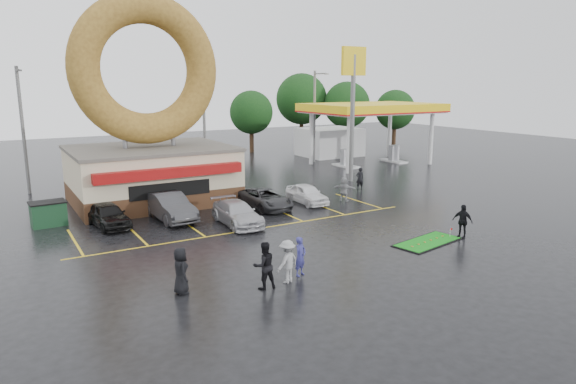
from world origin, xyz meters
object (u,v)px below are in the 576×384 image
streetlight_left (23,127)px  car_dgrey (170,207)px  shell_sign (353,89)px  car_grey (265,199)px  streetlight_mid (204,119)px  gas_station (353,124)px  car_white (307,194)px  car_black (108,215)px  car_silver (237,213)px  donut_shop (149,135)px  person_cameraman (462,221)px  person_blue (300,256)px  dumpster (48,214)px  streetlight_right (315,114)px  putting_green (428,242)px

streetlight_left → car_dgrey: streetlight_left is taller
shell_sign → streetlight_left: 24.46m
shell_sign → streetlight_left: bearing=161.0°
car_dgrey → car_grey: car_dgrey is taller
streetlight_mid → car_grey: (-1.41, -13.58, -4.15)m
gas_station → car_white: bearing=-136.1°
car_black → car_silver: bearing=-33.9°
donut_shop → streetlight_mid: size_ratio=1.50×
car_black → person_cameraman: bearing=-43.8°
person_blue → dumpster: person_blue is taller
car_white → dumpster: size_ratio=2.09×
car_silver → car_grey: car_silver is taller
dumpster → streetlight_right: bearing=21.8°
gas_station → streetlight_mid: size_ratio=1.52×
dumpster → car_black: bearing=-37.5°
shell_sign → car_dgrey: bearing=-165.4°
donut_shop → person_cameraman: donut_shop is taller
car_dgrey → car_grey: size_ratio=1.06×
car_silver → putting_green: bearing=-47.8°
streetlight_mid → putting_green: bearing=-84.6°
car_grey → dumpster: size_ratio=2.52×
gas_station → car_silver: gas_station is taller
gas_station → streetlight_right: streetlight_right is taller
gas_station → streetlight_right: (-4.00, 0.98, 1.08)m
person_cameraman → person_blue: bearing=-110.0°
car_white → person_cameraman: 10.94m
car_black → person_blue: person_blue is taller
donut_shop → car_silver: bearing=-73.4°
streetlight_mid → car_dgrey: (-7.51, -13.21, -3.99)m
streetlight_right → car_grey: size_ratio=1.99×
streetlight_right → shell_sign: bearing=-106.8°
car_black → dumpster: car_black is taller
shell_sign → streetlight_right: 10.68m
streetlight_left → donut_shop: bearing=-44.8°
streetlight_left → putting_green: bearing=-54.8°
car_grey → shell_sign: bearing=21.3°
shell_sign → dumpster: shell_sign is taller
car_grey → person_cameraman: 12.24m
streetlight_right → person_cameraman: size_ratio=5.09×
car_grey → streetlight_mid: bearing=81.2°
donut_shop → car_white: donut_shop is taller
shell_sign → car_dgrey: shell_sign is taller
car_dgrey → putting_green: car_dgrey is taller
streetlight_mid → car_black: size_ratio=2.27×
person_blue → putting_green: bearing=-19.2°
gas_station → putting_green: 27.97m
streetlight_left → car_grey: bearing=-45.0°
person_blue → person_cameraman: bearing=-21.7°
streetlight_left → car_silver: size_ratio=2.02×
car_grey → dumpster: dumpster is taller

